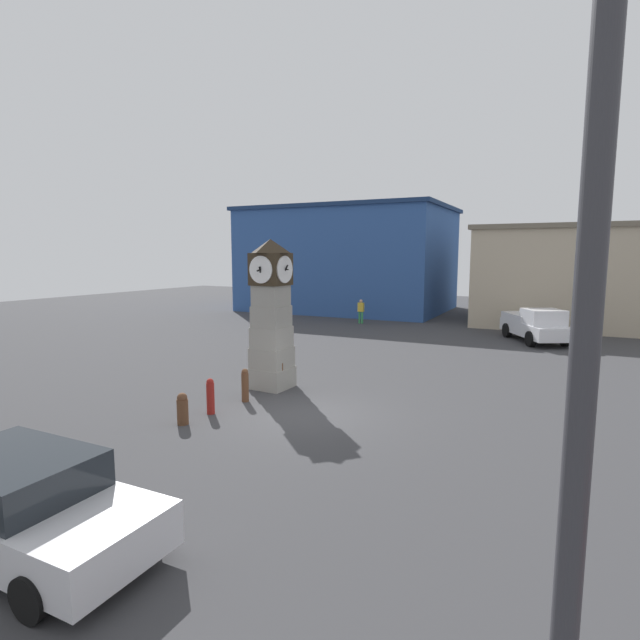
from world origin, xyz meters
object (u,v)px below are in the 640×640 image
(bollard_near_tower, at_px, (279,374))
(bollard_mid_row, at_px, (245,385))
(clock_tower, at_px, (271,317))
(bollard_end_row, at_px, (183,408))
(car_by_building, at_px, (25,505))
(pedestrian_near_bench, at_px, (361,310))
(pickup_truck, at_px, (535,325))
(street_lamp_near_road, at_px, (582,388))
(bollard_far_row, at_px, (210,396))

(bollard_near_tower, xyz_separation_m, bollard_mid_row, (-0.25, -1.60, -0.04))
(bollard_mid_row, bearing_deg, bollard_near_tower, 81.10)
(clock_tower, relative_size, bollard_end_row, 5.80)
(car_by_building, relative_size, pedestrian_near_bench, 2.81)
(bollard_near_tower, bearing_deg, car_by_building, -79.78)
(clock_tower, height_order, car_by_building, clock_tower)
(clock_tower, relative_size, bollard_near_tower, 4.52)
(bollard_end_row, bearing_deg, pickup_truck, 69.68)
(bollard_mid_row, relative_size, car_by_building, 0.23)
(clock_tower, height_order, street_lamp_near_road, street_lamp_near_road)
(bollard_far_row, height_order, car_by_building, car_by_building)
(bollard_end_row, xyz_separation_m, street_lamp_near_road, (9.87, -7.14, 3.63))
(bollard_near_tower, bearing_deg, bollard_mid_row, -98.90)
(bollard_near_tower, height_order, bollard_end_row, bollard_near_tower)
(bollard_mid_row, height_order, street_lamp_near_road, street_lamp_near_road)
(pedestrian_near_bench, bearing_deg, bollard_end_row, -78.82)
(car_by_building, distance_m, pedestrian_near_bench, 27.36)
(bollard_near_tower, xyz_separation_m, pickup_truck, (6.62, 14.87, 0.34))
(bollard_end_row, height_order, pickup_truck, pickup_truck)
(clock_tower, distance_m, street_lamp_near_road, 15.28)
(pickup_truck, bearing_deg, car_by_building, -101.10)
(bollard_end_row, relative_size, pedestrian_near_bench, 0.55)
(bollard_end_row, distance_m, car_by_building, 6.08)
(bollard_end_row, xyz_separation_m, pedestrian_near_bench, (-4.14, 20.96, 0.48))
(bollard_near_tower, distance_m, car_by_building, 10.00)
(bollard_end_row, distance_m, pedestrian_near_bench, 21.37)
(bollard_near_tower, bearing_deg, bollard_far_row, -96.90)
(clock_tower, height_order, bollard_end_row, clock_tower)
(clock_tower, xyz_separation_m, street_lamp_near_road, (9.89, -11.54, 1.53))
(bollard_far_row, height_order, pickup_truck, pickup_truck)
(bollard_mid_row, height_order, bollard_far_row, bollard_mid_row)
(bollard_mid_row, relative_size, bollard_end_row, 1.20)
(pedestrian_near_bench, distance_m, street_lamp_near_road, 31.55)
(pickup_truck, bearing_deg, bollard_far_row, -111.27)
(bollard_far_row, bearing_deg, bollard_end_row, -93.12)
(clock_tower, relative_size, bollard_far_row, 4.85)
(car_by_building, relative_size, street_lamp_near_road, 0.64)
(bollard_mid_row, bearing_deg, bollard_far_row, -94.75)
(bollard_end_row, height_order, car_by_building, car_by_building)
(clock_tower, bearing_deg, bollard_end_row, -89.62)
(bollard_mid_row, distance_m, street_lamp_near_road, 14.17)
(bollard_end_row, bearing_deg, pedestrian_near_bench, 101.18)
(bollard_mid_row, relative_size, pickup_truck, 0.21)
(bollard_end_row, distance_m, pickup_truck, 20.33)
(car_by_building, height_order, pickup_truck, pickup_truck)
(car_by_building, distance_m, pickup_truck, 25.19)
(bollard_near_tower, distance_m, bollard_far_row, 3.12)
(clock_tower, distance_m, pedestrian_near_bench, 17.13)
(bollard_near_tower, relative_size, bollard_mid_row, 1.07)
(bollard_far_row, bearing_deg, bollard_mid_row, 85.25)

